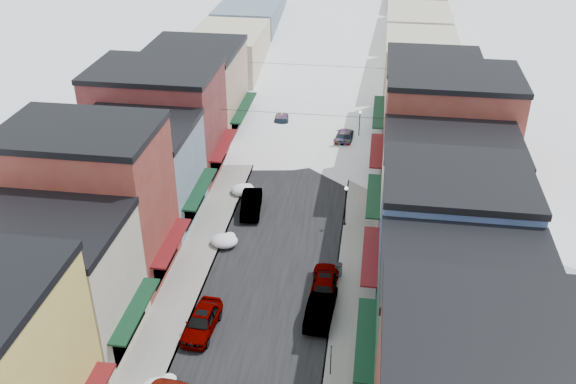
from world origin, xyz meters
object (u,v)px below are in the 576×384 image
(car_silver_sedan, at_px, (202,321))
(car_green_sedan, at_px, (321,307))
(car_dark_hatch, at_px, (251,204))
(trash_can, at_px, (338,270))
(streetlamp_near, at_px, (346,201))

(car_silver_sedan, xyz_separation_m, car_green_sedan, (8.13, 2.67, 0.03))
(car_dark_hatch, distance_m, car_green_sedan, 15.73)
(trash_can, bearing_deg, streetlamp_near, 90.00)
(car_dark_hatch, xyz_separation_m, car_green_sedan, (7.80, -13.66, 0.04))
(trash_can, bearing_deg, car_silver_sedan, -139.97)
(trash_can, bearing_deg, car_green_sedan, -100.38)
(car_silver_sedan, distance_m, car_dark_hatch, 16.33)
(car_dark_hatch, height_order, car_green_sedan, car_green_sedan)
(car_silver_sedan, distance_m, streetlamp_near, 17.72)
(car_silver_sedan, height_order, streetlamp_near, streetlamp_near)
(car_silver_sedan, bearing_deg, streetlamp_near, 62.93)
(car_green_sedan, bearing_deg, car_dark_hatch, -56.86)
(car_silver_sedan, xyz_separation_m, streetlamp_near, (9.03, 15.14, 1.74))
(car_silver_sedan, distance_m, car_green_sedan, 8.56)
(car_dark_hatch, distance_m, trash_can, 12.34)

